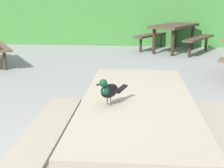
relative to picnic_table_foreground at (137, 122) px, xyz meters
The scene contains 4 objects.
hedge_wall 8.72m from the picnic_table_foreground, 92.23° to the left, with size 28.00×2.38×1.87m, color #428438.
picnic_table_foreground is the anchor object (origin of this frame).
bird_grackle 0.38m from the picnic_table_foreground, 136.30° to the right, with size 0.18×0.25×0.18m.
picnic_table_far_centre 6.71m from the picnic_table_foreground, 82.55° to the left, with size 2.29×2.30×0.74m.
Camera 1 is at (0.37, -1.82, 1.40)m, focal length 49.38 mm.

